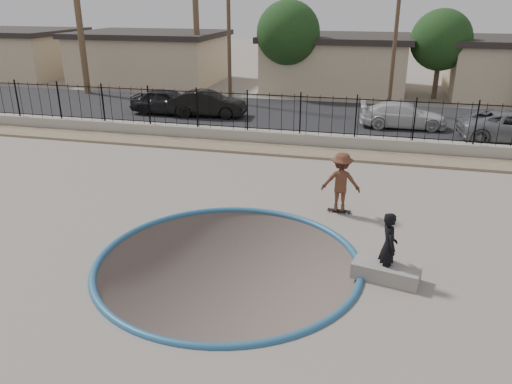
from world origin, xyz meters
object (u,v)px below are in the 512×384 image
object	(u,v)px
skateboard	(339,211)
car_b	(207,104)
car_c	(403,115)
skater	(341,185)
videographer	(389,246)
car_a	(168,101)
concrete_ledge	(386,272)

from	to	relation	value
skateboard	car_b	world-z (taller)	car_b
car_c	skater	bearing A→B (deg)	165.99
videographer	car_a	distance (m)	20.17
skater	concrete_ledge	bearing A→B (deg)	108.36
car_b	skater	bearing A→B (deg)	-148.23
skater	car_b	distance (m)	14.80
videographer	car_b	size ratio (longest dim) A/B	0.39
skater	concrete_ledge	size ratio (longest dim) A/B	1.19
skater	videographer	world-z (taller)	skater
car_c	videographer	bearing A→B (deg)	173.78
skater	concrete_ledge	xyz separation A→B (m)	(1.49, -3.86, -0.75)
car_a	car_c	xyz separation A→B (m)	(13.30, 0.00, -0.10)
videographer	car_c	size ratio (longest dim) A/B	0.39
skater	car_c	world-z (taller)	skater
concrete_ledge	skater	bearing A→B (deg)	111.07
concrete_ledge	car_b	world-z (taller)	car_b
skater	videographer	bearing A→B (deg)	108.84
videographer	concrete_ledge	distance (m)	0.67
videographer	car_c	bearing A→B (deg)	-17.85
videographer	car_c	xyz separation A→B (m)	(0.71, 15.76, -0.18)
skateboard	car_a	world-z (taller)	car_a
concrete_ledge	skateboard	bearing A→B (deg)	111.07
car_c	car_b	bearing A→B (deg)	86.36
skater	skateboard	bearing A→B (deg)	180.00
skateboard	car_a	distance (m)	16.37
skater	videographer	size ratio (longest dim) A/B	1.10
car_a	concrete_ledge	bearing A→B (deg)	-140.22
car_b	car_c	world-z (taller)	car_b
concrete_ledge	car_c	size ratio (longest dim) A/B	0.36
concrete_ledge	car_a	size ratio (longest dim) A/B	0.37
car_a	car_b	xyz separation A→B (m)	(2.44, 0.00, -0.01)
car_b	car_c	distance (m)	10.86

